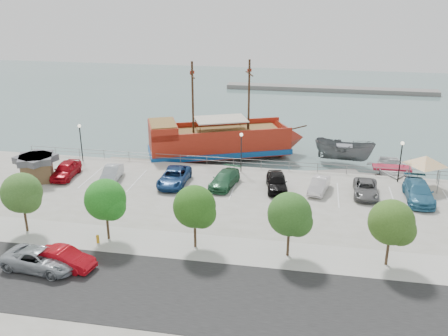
# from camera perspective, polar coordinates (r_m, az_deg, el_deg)

# --- Properties ---
(ground) EXTENTS (160.00, 160.00, 0.00)m
(ground) POSITION_cam_1_polar(r_m,az_deg,el_deg) (47.56, 0.75, -4.30)
(ground) COLOR slate
(street) EXTENTS (100.00, 8.00, 0.04)m
(street) POSITION_cam_1_polar(r_m,az_deg,el_deg) (33.44, -4.06, -14.14)
(street) COLOR black
(street) RESTS_ON land_slab
(sidewalk) EXTENTS (100.00, 4.00, 0.05)m
(sidewalk) POSITION_cam_1_polar(r_m,az_deg,el_deg) (38.37, -1.82, -9.12)
(sidewalk) COLOR #ABA8A1
(sidewalk) RESTS_ON land_slab
(seawall_railing) EXTENTS (50.00, 0.06, 1.00)m
(seawall_railing) POSITION_cam_1_polar(r_m,az_deg,el_deg) (54.10, 2.16, 0.60)
(seawall_railing) COLOR slate
(seawall_railing) RESTS_ON land_slab
(far_shore) EXTENTS (40.00, 3.00, 0.80)m
(far_shore) POSITION_cam_1_polar(r_m,az_deg,el_deg) (99.51, 12.02, 8.81)
(far_shore) COLOR slate
(far_shore) RESTS_ON ground
(pirate_ship) EXTENTS (19.47, 12.05, 12.15)m
(pirate_ship) POSITION_cam_1_polar(r_m,az_deg,el_deg) (59.77, 0.75, 3.10)
(pirate_ship) COLOR #A22313
(pirate_ship) RESTS_ON ground
(patrol_boat) EXTENTS (7.42, 4.44, 2.70)m
(patrol_boat) POSITION_cam_1_polar(r_m,az_deg,el_deg) (59.39, 13.54, 1.69)
(patrol_boat) COLOR #5A5D5F
(patrol_boat) RESTS_ON ground
(speedboat) EXTENTS (4.91, 6.85, 1.41)m
(speedboat) POSITION_cam_1_polar(r_m,az_deg,el_deg) (56.94, 18.59, -0.35)
(speedboat) COLOR silver
(speedboat) RESTS_ON ground
(dock_west) EXTENTS (6.75, 1.98, 0.38)m
(dock_west) POSITION_cam_1_polar(r_m,az_deg,el_deg) (58.91, -10.04, 0.61)
(dock_west) COLOR gray
(dock_west) RESTS_ON ground
(dock_mid) EXTENTS (7.52, 4.10, 0.41)m
(dock_mid) POSITION_cam_1_polar(r_m,az_deg,el_deg) (55.42, 11.60, -0.78)
(dock_mid) COLOR gray
(dock_mid) RESTS_ON ground
(dock_east) EXTENTS (6.67, 2.06, 0.38)m
(dock_east) POSITION_cam_1_polar(r_m,az_deg,el_deg) (55.89, 17.37, -1.17)
(dock_east) COLOR slate
(dock_east) RESTS_ON ground
(shed) EXTENTS (4.22, 4.22, 2.63)m
(shed) POSITION_cam_1_polar(r_m,az_deg,el_deg) (53.75, -20.60, 0.09)
(shed) COLOR brown
(shed) RESTS_ON land_slab
(canopy_tent) EXTENTS (5.19, 5.19, 3.67)m
(canopy_tent) POSITION_cam_1_polar(r_m,az_deg,el_deg) (51.97, 22.13, 1.30)
(canopy_tent) COLOR slate
(canopy_tent) RESTS_ON land_slab
(street_van) EXTENTS (5.70, 3.07, 1.52)m
(street_van) POSITION_cam_1_polar(r_m,az_deg,el_deg) (37.76, -20.21, -9.76)
(street_van) COLOR #92999F
(street_van) RESTS_ON street
(street_sedan) EXTENTS (4.60, 2.29, 1.45)m
(street_sedan) POSITION_cam_1_polar(r_m,az_deg,el_deg) (37.37, -17.71, -9.83)
(street_sedan) COLOR #B50A14
(street_sedan) RESTS_ON street
(fire_hydrant) EXTENTS (0.25, 0.25, 0.73)m
(fire_hydrant) POSITION_cam_1_polar(r_m,az_deg,el_deg) (40.04, -14.24, -7.83)
(fire_hydrant) COLOR gold
(fire_hydrant) RESTS_ON sidewalk
(lamp_post_left) EXTENTS (0.36, 0.36, 4.28)m
(lamp_post_left) POSITION_cam_1_polar(r_m,az_deg,el_deg) (57.44, -16.10, 3.53)
(lamp_post_left) COLOR black
(lamp_post_left) RESTS_ON land_slab
(lamp_post_mid) EXTENTS (0.36, 0.36, 4.28)m
(lamp_post_mid) POSITION_cam_1_polar(r_m,az_deg,el_deg) (52.10, 1.99, 2.61)
(lamp_post_mid) COLOR black
(lamp_post_mid) RESTS_ON land_slab
(lamp_post_right) EXTENTS (0.36, 0.36, 4.28)m
(lamp_post_right) POSITION_cam_1_polar(r_m,az_deg,el_deg) (52.33, 19.58, 1.48)
(lamp_post_right) COLOR black
(lamp_post_right) RESTS_ON land_slab
(tree_b) EXTENTS (3.30, 3.20, 5.00)m
(tree_b) POSITION_cam_1_polar(r_m,az_deg,el_deg) (42.30, -21.99, -2.82)
(tree_b) COLOR #473321
(tree_b) RESTS_ON sidewalk
(tree_c) EXTENTS (3.30, 3.20, 5.00)m
(tree_c) POSITION_cam_1_polar(r_m,az_deg,el_deg) (39.10, -13.24, -3.72)
(tree_c) COLOR #473321
(tree_c) RESTS_ON sidewalk
(tree_d) EXTENTS (3.30, 3.20, 5.00)m
(tree_d) POSITION_cam_1_polar(r_m,az_deg,el_deg) (36.96, -3.20, -4.63)
(tree_d) COLOR #473321
(tree_d) RESTS_ON sidewalk
(tree_e) EXTENTS (3.30, 3.20, 5.00)m
(tree_e) POSITION_cam_1_polar(r_m,az_deg,el_deg) (36.08, 7.72, -5.46)
(tree_e) COLOR #473321
(tree_e) RESTS_ON sidewalk
(tree_f) EXTENTS (3.30, 3.20, 5.00)m
(tree_f) POSITION_cam_1_polar(r_m,az_deg,el_deg) (36.54, 18.80, -6.10)
(tree_f) COLOR #473321
(tree_f) RESTS_ON sidewalk
(parked_car_a) EXTENTS (2.28, 4.91, 1.63)m
(parked_car_a) POSITION_cam_1_polar(r_m,az_deg,el_deg) (53.79, -17.63, -0.19)
(parked_car_a) COLOR #9F0812
(parked_car_a) RESTS_ON land_slab
(parked_car_b) EXTENTS (2.07, 4.47, 1.42)m
(parked_car_b) POSITION_cam_1_polar(r_m,az_deg,el_deg) (51.84, -12.71, -0.61)
(parked_car_b) COLOR #A8AFB6
(parked_car_b) RESTS_ON land_slab
(parked_car_c) EXTENTS (2.64, 5.58, 1.54)m
(parked_car_c) POSITION_cam_1_polar(r_m,az_deg,el_deg) (49.77, -5.71, -1.02)
(parked_car_c) COLOR navy
(parked_car_c) RESTS_ON land_slab
(parked_car_d) EXTENTS (2.84, 5.27, 1.45)m
(parked_car_d) POSITION_cam_1_polar(r_m,az_deg,el_deg) (49.06, 0.06, -1.29)
(parked_car_d) COLOR #255B38
(parked_car_d) RESTS_ON land_slab
(parked_car_e) EXTENTS (2.63, 5.00, 1.62)m
(parked_car_e) POSITION_cam_1_polar(r_m,az_deg,el_deg) (48.53, 6.03, -1.56)
(parked_car_e) COLOR black
(parked_car_e) RESTS_ON land_slab
(parked_car_f) EXTENTS (2.26, 4.34, 1.36)m
(parked_car_f) POSITION_cam_1_polar(r_m,az_deg,el_deg) (48.67, 10.81, -1.92)
(parked_car_f) COLOR silver
(parked_car_f) RESTS_ON land_slab
(parked_car_g) EXTENTS (2.36, 4.87, 1.34)m
(parked_car_g) POSITION_cam_1_polar(r_m,az_deg,el_deg) (48.86, 15.90, -2.30)
(parked_car_g) COLOR #606060
(parked_car_g) RESTS_ON land_slab
(parked_car_h) EXTENTS (2.36, 5.77, 1.67)m
(parked_car_h) POSITION_cam_1_polar(r_m,az_deg,el_deg) (49.29, 21.36, -2.55)
(parked_car_h) COLOR teal
(parked_car_h) RESTS_ON land_slab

